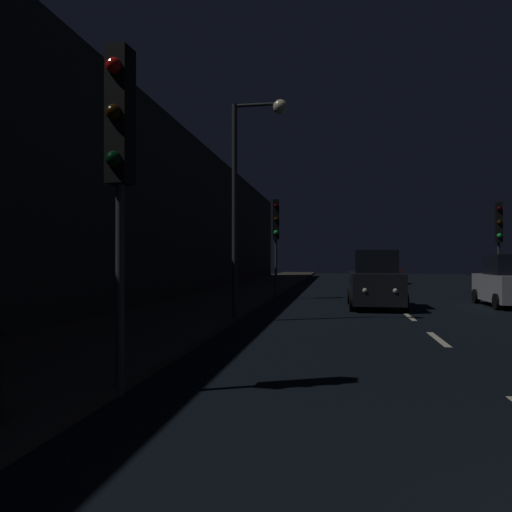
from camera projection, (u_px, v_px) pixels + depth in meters
The scene contains 11 objects.
ground at pixel (381, 294), 26.89m from camera, with size 27.46×84.00×0.02m, color black.
sidewalk_left at pixel (245, 291), 28.10m from camera, with size 4.40×84.00×0.15m, color #38332B.
building_facade_left at pixel (182, 214), 25.10m from camera, with size 0.80×63.00×8.39m, color #2D2B28.
lane_centerline at pixel (409, 316), 16.34m from camera, with size 0.16×23.85×0.01m.
traffic_light_far_right at pixel (499, 229), 23.40m from camera, with size 0.35×0.48×4.60m.
traffic_light_far_left at pixel (276, 227), 23.62m from camera, with size 0.35×0.48×4.76m.
traffic_light_near_left at pixel (119, 143), 6.83m from camera, with size 0.33×0.47×4.83m.
streetlamp_overhead at pixel (250, 174), 14.97m from camera, with size 1.70×0.44×6.70m.
car_approaching_headlights at pixel (375, 281), 19.38m from camera, with size 2.07×4.47×2.25m.
car_distant_taillights at pixel (388, 273), 38.88m from camera, with size 1.75×3.78×1.91m.
car_parked_right_far at pixel (509, 283), 19.74m from camera, with size 1.92×4.15×2.09m.
Camera 1 is at (-2.37, -3.15, 1.88)m, focal length 34.69 mm.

